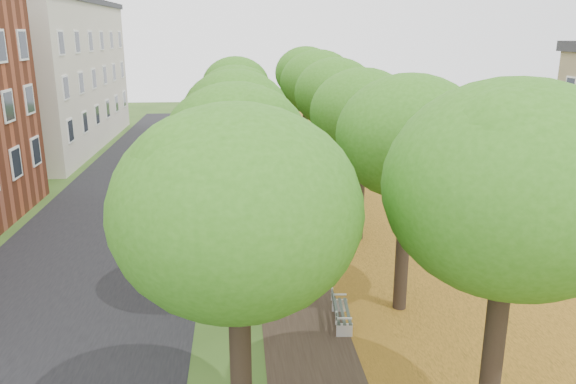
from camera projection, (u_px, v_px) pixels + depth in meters
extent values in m
cube|color=black|center=(119.00, 222.00, 24.78)|extent=(8.00, 70.00, 0.01)
cube|color=black|center=(288.00, 217.00, 25.42)|extent=(3.20, 70.00, 0.01)
cube|color=#A1691D|center=(395.00, 214.00, 25.86)|extent=(7.50, 70.00, 0.01)
cube|color=black|center=(559.00, 203.00, 27.55)|extent=(9.00, 16.00, 0.01)
cylinder|color=black|center=(241.00, 379.00, 10.35)|extent=(0.40, 0.40, 3.77)
ellipsoid|color=#316C16|center=(237.00, 211.00, 9.46)|extent=(4.21, 4.21, 3.58)
cylinder|color=black|center=(239.00, 255.00, 16.10)|extent=(0.40, 0.40, 3.77)
ellipsoid|color=#316C16|center=(236.00, 144.00, 15.21)|extent=(4.21, 4.21, 3.58)
cylinder|color=black|center=(238.00, 197.00, 21.85)|extent=(0.40, 0.40, 3.77)
ellipsoid|color=#316C16|center=(236.00, 113.00, 20.96)|extent=(4.21, 4.21, 3.58)
cylinder|color=black|center=(238.00, 163.00, 27.60)|extent=(0.40, 0.40, 3.77)
ellipsoid|color=#316C16|center=(236.00, 96.00, 26.71)|extent=(4.21, 4.21, 3.58)
cylinder|color=black|center=(237.00, 140.00, 33.34)|extent=(0.40, 0.40, 3.77)
ellipsoid|color=#316C16|center=(236.00, 85.00, 32.45)|extent=(4.21, 4.21, 3.58)
cylinder|color=black|center=(237.00, 125.00, 39.09)|extent=(0.40, 0.40, 3.77)
ellipsoid|color=#316C16|center=(236.00, 77.00, 38.20)|extent=(4.21, 4.21, 3.58)
cylinder|color=black|center=(492.00, 365.00, 10.76)|extent=(0.40, 0.40, 3.77)
ellipsoid|color=#316C16|center=(510.00, 203.00, 9.88)|extent=(4.21, 4.21, 3.58)
cylinder|color=black|center=(402.00, 250.00, 16.51)|extent=(0.40, 0.40, 3.77)
ellipsoid|color=#316C16|center=(409.00, 141.00, 15.62)|extent=(4.21, 4.21, 3.58)
cylinder|color=black|center=(359.00, 194.00, 22.26)|extent=(0.40, 0.40, 3.77)
ellipsoid|color=#316C16|center=(362.00, 112.00, 21.37)|extent=(4.21, 4.21, 3.58)
cylinder|color=black|center=(334.00, 161.00, 28.01)|extent=(0.40, 0.40, 3.77)
ellipsoid|color=#316C16|center=(335.00, 95.00, 27.12)|extent=(4.21, 4.21, 3.58)
cylinder|color=black|center=(317.00, 139.00, 33.76)|extent=(0.40, 0.40, 3.77)
ellipsoid|color=#316C16|center=(318.00, 84.00, 32.87)|extent=(4.21, 4.21, 3.58)
cylinder|color=black|center=(305.00, 124.00, 39.51)|extent=(0.40, 0.40, 3.77)
ellipsoid|color=#316C16|center=(306.00, 77.00, 38.62)|extent=(4.21, 4.21, 3.58)
cube|color=beige|center=(27.00, 77.00, 39.84)|extent=(10.00, 20.00, 10.00)
cube|color=#2D2D33|center=(17.00, 0.00, 38.42)|extent=(10.30, 20.30, 0.40)
cube|color=#232C24|center=(342.00, 311.00, 15.98)|extent=(0.54, 1.62, 0.04)
cube|color=#232C24|center=(334.00, 303.00, 15.92)|extent=(0.17, 1.59, 0.23)
cube|color=silver|center=(344.00, 330.00, 15.34)|extent=(0.44, 0.09, 0.40)
cube|color=silver|center=(339.00, 305.00, 16.74)|extent=(0.44, 0.09, 0.40)
cube|color=silver|center=(345.00, 318.00, 15.24)|extent=(0.40, 0.09, 0.04)
cube|color=silver|center=(340.00, 295.00, 16.64)|extent=(0.40, 0.09, 0.04)
imported|color=#B9B9BE|center=(563.00, 220.00, 22.90)|extent=(4.30, 2.85, 1.36)
imported|color=maroon|center=(573.00, 225.00, 22.21)|extent=(4.61, 2.34, 1.45)
imported|color=#34353A|center=(508.00, 187.00, 27.55)|extent=(5.13, 2.44, 1.44)
imported|color=white|center=(502.00, 173.00, 30.25)|extent=(5.49, 2.78, 1.49)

